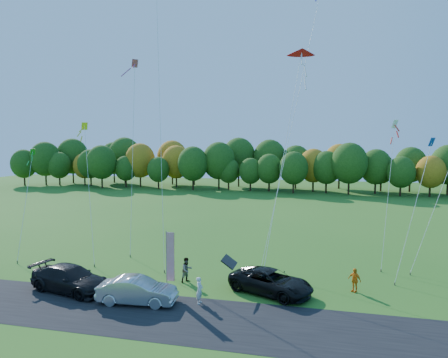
% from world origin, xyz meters
% --- Properties ---
extents(ground, '(160.00, 160.00, 0.00)m').
position_xyz_m(ground, '(0.00, 0.00, 0.00)').
color(ground, '#266019').
extents(asphalt_strip, '(90.00, 6.00, 0.01)m').
position_xyz_m(asphalt_strip, '(0.00, -4.00, 0.01)').
color(asphalt_strip, black).
rests_on(asphalt_strip, ground).
extents(tree_line, '(116.00, 12.00, 10.00)m').
position_xyz_m(tree_line, '(0.00, 55.00, 0.00)').
color(tree_line, '#1E4711').
rests_on(tree_line, ground).
extents(black_suv, '(6.18, 4.65, 1.56)m').
position_xyz_m(black_suv, '(4.38, 0.83, 0.78)').
color(black_suv, black).
rests_on(black_suv, ground).
extents(silver_sedan, '(5.01, 2.11, 1.61)m').
position_xyz_m(silver_sedan, '(-3.47, -2.66, 0.80)').
color(silver_sedan, '#B9BABE').
rests_on(silver_sedan, ground).
extents(dark_truck_a, '(6.18, 3.56, 1.69)m').
position_xyz_m(dark_truck_a, '(-8.69, -1.82, 0.84)').
color(dark_truck_a, black).
rests_on(dark_truck_a, ground).
extents(person_tailgate_a, '(0.41, 0.61, 1.65)m').
position_xyz_m(person_tailgate_a, '(0.27, -1.79, 0.83)').
color(person_tailgate_a, white).
rests_on(person_tailgate_a, ground).
extents(person_tailgate_b, '(1.05, 1.08, 1.76)m').
position_xyz_m(person_tailgate_b, '(-1.68, 1.60, 0.88)').
color(person_tailgate_b, gray).
rests_on(person_tailgate_b, ground).
extents(person_east, '(0.98, 0.88, 1.60)m').
position_xyz_m(person_east, '(9.76, 2.37, 0.80)').
color(person_east, orange).
rests_on(person_east, ground).
extents(feather_flag, '(0.56, 0.08, 4.26)m').
position_xyz_m(feather_flag, '(-1.97, -0.98, 2.61)').
color(feather_flag, '#999999').
rests_on(feather_flag, ground).
extents(kite_delta_blue, '(5.78, 10.27, 30.13)m').
position_xyz_m(kite_delta_blue, '(-6.07, 7.66, 14.61)').
color(kite_delta_blue, '#4C3F33').
rests_on(kite_delta_blue, ground).
extents(kite_parafoil_orange, '(6.10, 11.93, 26.27)m').
position_xyz_m(kite_parafoil_orange, '(5.28, 10.67, 12.96)').
color(kite_parafoil_orange, '#4C3F33').
rests_on(kite_parafoil_orange, ground).
extents(kite_delta_red, '(3.30, 10.51, 18.94)m').
position_xyz_m(kite_delta_red, '(4.71, 6.29, 9.26)').
color(kite_delta_red, '#4C3F33').
rests_on(kite_delta_red, ground).
extents(kite_diamond_yellow, '(5.55, 7.61, 12.17)m').
position_xyz_m(kite_diamond_yellow, '(-12.44, 6.70, 5.82)').
color(kite_diamond_yellow, '#4C3F33').
rests_on(kite_diamond_yellow, ground).
extents(kite_diamond_green, '(2.97, 5.98, 9.57)m').
position_xyz_m(kite_diamond_green, '(-17.92, 5.36, 4.62)').
color(kite_diamond_green, '#4C3F33').
rests_on(kite_diamond_green, ground).
extents(kite_diamond_white, '(2.00, 5.18, 12.15)m').
position_xyz_m(kite_diamond_white, '(12.83, 9.42, 5.96)').
color(kite_diamond_white, '#4C3F33').
rests_on(kite_diamond_white, ground).
extents(kite_diamond_pink, '(2.62, 6.43, 18.33)m').
position_xyz_m(kite_diamond_pink, '(-9.43, 9.26, 8.93)').
color(kite_diamond_pink, '#4C3F33').
rests_on(kite_diamond_pink, ground).
extents(kite_diamond_blue_low, '(3.25, 3.58, 10.56)m').
position_xyz_m(kite_diamond_blue_low, '(13.95, 5.76, 5.05)').
color(kite_diamond_blue_low, '#4C3F33').
rests_on(kite_diamond_blue_low, ground).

